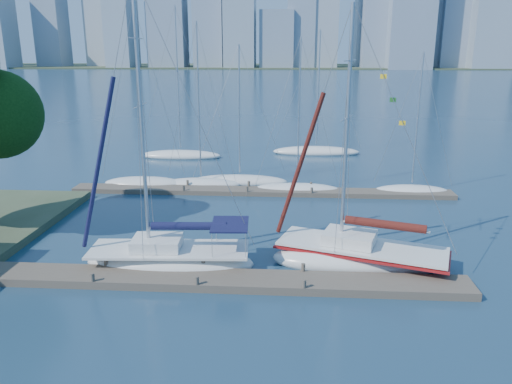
{
  "coord_description": "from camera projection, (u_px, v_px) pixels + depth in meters",
  "views": [
    {
      "loc": [
        4.19,
        -21.92,
        10.99
      ],
      "look_at": [
        2.45,
        4.0,
        3.56
      ],
      "focal_mm": 35.0,
      "sensor_mm": 36.0,
      "label": 1
    }
  ],
  "objects": [
    {
      "name": "bg_boat_4",
      "position": [
        411.0,
        191.0,
        39.49
      ],
      "size": [
        6.16,
        2.99,
        11.13
      ],
      "rotation": [
        0.0,
        0.0,
        -0.17
      ],
      "color": "silver",
      "rests_on": "ground"
    },
    {
      "name": "far_dock",
      "position": [
        261.0,
        191.0,
        39.49
      ],
      "size": [
        30.0,
        1.8,
        0.36
      ],
      "primitive_type": "cube",
      "color": "brown",
      "rests_on": "ground"
    },
    {
      "name": "bg_boat_1",
      "position": [
        201.0,
        183.0,
        41.52
      ],
      "size": [
        6.86,
        4.51,
        13.4
      ],
      "rotation": [
        0.0,
        0.0,
        -0.41
      ],
      "color": "silver",
      "rests_on": "ground"
    },
    {
      "name": "far_shore",
      "position": [
        284.0,
        67.0,
        331.28
      ],
      "size": [
        800.0,
        100.0,
        1.5
      ],
      "primitive_type": "cube",
      "color": "#38472D",
      "rests_on": "ground"
    },
    {
      "name": "bg_boat_7",
      "position": [
        316.0,
        151.0,
        54.47
      ],
      "size": [
        9.73,
        4.48,
        13.36
      ],
      "rotation": [
        0.0,
        0.0,
        -0.22
      ],
      "color": "silver",
      "rests_on": "ground"
    },
    {
      "name": "near_dock",
      "position": [
        200.0,
        280.0,
        24.27
      ],
      "size": [
        26.0,
        2.0,
        0.4
      ],
      "primitive_type": "cube",
      "color": "brown",
      "rests_on": "ground"
    },
    {
      "name": "bg_boat_3",
      "position": [
        297.0,
        189.0,
        39.98
      ],
      "size": [
        7.19,
        4.17,
        12.25
      ],
      "rotation": [
        0.0,
        0.0,
        0.34
      ],
      "color": "silver",
      "rests_on": "ground"
    },
    {
      "name": "sailboat_navy",
      "position": [
        169.0,
        246.0,
        25.88
      ],
      "size": [
        9.0,
        3.39,
        15.07
      ],
      "rotation": [
        0.0,
        0.0,
        0.06
      ],
      "color": "silver",
      "rests_on": "ground"
    },
    {
      "name": "bg_boat_0",
      "position": [
        144.0,
        183.0,
        41.62
      ],
      "size": [
        7.01,
        3.27,
        14.76
      ],
      "rotation": [
        0.0,
        0.0,
        0.15
      ],
      "color": "silver",
      "rests_on": "ground"
    },
    {
      "name": "bg_boat_6",
      "position": [
        181.0,
        155.0,
        52.58
      ],
      "size": [
        8.73,
        3.22,
        15.53
      ],
      "rotation": [
        0.0,
        0.0,
        -0.1
      ],
      "color": "silver",
      "rests_on": "ground"
    },
    {
      "name": "skyline",
      "position": [
        319.0,
        5.0,
        291.61
      ],
      "size": [
        503.02,
        51.31,
        108.89
      ],
      "color": "gray",
      "rests_on": "ground"
    },
    {
      "name": "ground",
      "position": [
        201.0,
        284.0,
        24.32
      ],
      "size": [
        700.0,
        700.0,
        0.0
      ],
      "primitive_type": "plane",
      "color": "#163048",
      "rests_on": "ground"
    },
    {
      "name": "bg_boat_2",
      "position": [
        240.0,
        181.0,
        42.43
      ],
      "size": [
        8.31,
        5.24,
        11.73
      ],
      "rotation": [
        0.0,
        0.0,
        0.41
      ],
      "color": "silver",
      "rests_on": "ground"
    },
    {
      "name": "sailboat_maroon",
      "position": [
        361.0,
        247.0,
        26.23
      ],
      "size": [
        9.82,
        5.86,
        13.79
      ],
      "rotation": [
        0.0,
        0.0,
        -0.32
      ],
      "color": "silver",
      "rests_on": "ground"
    }
  ]
}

